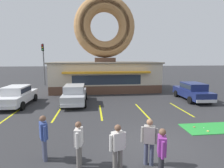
{
  "coord_description": "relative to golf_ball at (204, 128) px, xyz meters",
  "views": [
    {
      "loc": [
        -2.72,
        -7.02,
        3.78
      ],
      "look_at": [
        -1.38,
        5.0,
        2.0
      ],
      "focal_mm": 28.0,
      "sensor_mm": 36.0,
      "label": 1
    }
  ],
  "objects": [
    {
      "name": "traffic_light_pole",
      "position": [
        -12.71,
        17.0,
        3.66
      ],
      "size": [
        0.28,
        0.47,
        5.8
      ],
      "color": "#595B60",
      "rests_on": "ground"
    },
    {
      "name": "car_silver",
      "position": [
        -7.46,
        6.13,
        0.82
      ],
      "size": [
        2.01,
        4.57,
        1.6
      ],
      "color": "#B2B5BA",
      "rests_on": "ground"
    },
    {
      "name": "parking_stripe_far_left",
      "position": [
        -11.41,
        3.62,
        -0.05
      ],
      "size": [
        0.12,
        3.6,
        0.01
      ],
      "primitive_type": "cube",
      "color": "yellow",
      "rests_on": "ground"
    },
    {
      "name": "putting_mat",
      "position": [
        0.94,
        -0.01,
        -0.04
      ],
      "size": [
        4.07,
        1.5,
        0.03
      ],
      "primitive_type": "cube",
      "color": "green",
      "rests_on": "ground"
    },
    {
      "name": "pedestrian_blue_sweater_man",
      "position": [
        -4.0,
        -2.8,
        0.89
      ],
      "size": [
        0.56,
        0.37,
        1.7
      ],
      "color": "#474C66",
      "rests_on": "ground"
    },
    {
      "name": "ground_plane",
      "position": [
        -3.23,
        -1.38,
        -0.05
      ],
      "size": [
        160.0,
        160.0,
        0.0
      ],
      "primitive_type": "plane",
      "color": "#2D2D30"
    },
    {
      "name": "donut_shop_building",
      "position": [
        -4.46,
        12.56,
        3.69
      ],
      "size": [
        12.3,
        6.75,
        10.96
      ],
      "color": "brown",
      "rests_on": "ground"
    },
    {
      "name": "car_white",
      "position": [
        -12.0,
        6.07,
        0.82
      ],
      "size": [
        2.06,
        4.6,
        1.6
      ],
      "color": "silver",
      "rests_on": "ground"
    },
    {
      "name": "parking_stripe_left",
      "position": [
        -8.41,
        3.62,
        -0.05
      ],
      "size": [
        0.12,
        3.6,
        0.01
      ],
      "primitive_type": "cube",
      "color": "yellow",
      "rests_on": "ground"
    },
    {
      "name": "car_navy",
      "position": [
        3.06,
        6.29,
        0.82
      ],
      "size": [
        2.11,
        4.62,
        1.6
      ],
      "color": "navy",
      "rests_on": "ground"
    },
    {
      "name": "mini_donut_near_left",
      "position": [
        -0.05,
        -0.42,
        -0.0
      ],
      "size": [
        0.13,
        0.13,
        0.04
      ],
      "primitive_type": "torus",
      "color": "#E5C666",
      "rests_on": "putting_mat"
    },
    {
      "name": "trash_bin",
      "position": [
        0.59,
        10.05,
        0.45
      ],
      "size": [
        0.57,
        0.57,
        0.97
      ],
      "color": "#51565B",
      "rests_on": "ground"
    },
    {
      "name": "pedestrian_leather_jacket_man",
      "position": [
        -6.46,
        -2.62,
        0.86
      ],
      "size": [
        0.29,
        0.59,
        1.64
      ],
      "color": "slate",
      "rests_on": "ground"
    },
    {
      "name": "pedestrian_hooded_kid",
      "position": [
        -3.84,
        -3.52,
        0.86
      ],
      "size": [
        0.33,
        0.58,
        1.65
      ],
      "color": "#232328",
      "rests_on": "ground"
    },
    {
      "name": "pedestrian_clipboard_woman",
      "position": [
        -5.16,
        -3.07,
        0.87
      ],
      "size": [
        0.57,
        0.35,
        1.66
      ],
      "color": "slate",
      "rests_on": "ground"
    },
    {
      "name": "pedestrian_beanie_man",
      "position": [
        -7.78,
        -2.07,
        0.91
      ],
      "size": [
        0.38,
        0.55,
        1.73
      ],
      "color": "#474C66",
      "rests_on": "ground"
    },
    {
      "name": "golf_ball",
      "position": [
        0.0,
        0.0,
        0.0
      ],
      "size": [
        0.04,
        0.04,
        0.04
      ],
      "primitive_type": "sphere",
      "color": "white",
      "rests_on": "putting_mat"
    },
    {
      "name": "parking_stripe_centre",
      "position": [
        -2.41,
        3.62,
        -0.05
      ],
      "size": [
        0.12,
        3.6,
        0.01
      ],
      "primitive_type": "cube",
      "color": "yellow",
      "rests_on": "ground"
    },
    {
      "name": "parking_stripe_mid_left",
      "position": [
        -5.41,
        3.62,
        -0.05
      ],
      "size": [
        0.12,
        3.6,
        0.01
      ],
      "primitive_type": "cube",
      "color": "yellow",
      "rests_on": "ground"
    },
    {
      "name": "mini_donut_near_right",
      "position": [
        -0.44,
        0.18,
        -0.0
      ],
      "size": [
        0.13,
        0.13,
        0.04
      ],
      "primitive_type": "torus",
      "color": "#A5724C",
      "rests_on": "putting_mat"
    },
    {
      "name": "parking_stripe_mid_right",
      "position": [
        0.59,
        3.62,
        -0.05
      ],
      "size": [
        0.12,
        3.6,
        0.01
      ],
      "primitive_type": "cube",
      "color": "yellow",
      "rests_on": "ground"
    }
  ]
}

